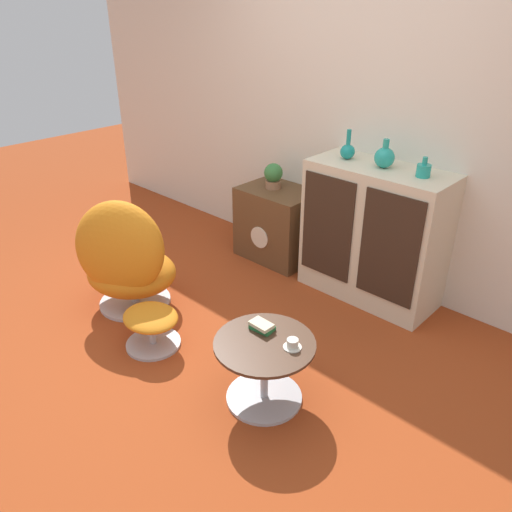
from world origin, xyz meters
The scene contains 13 objects.
ground_plane centered at (0.00, 0.00, 0.00)m, with size 12.00×12.00×0.00m, color #9E3D19.
wall_back centered at (0.00, 1.59, 1.30)m, with size 6.40×0.06×2.60m.
sideboard centered at (0.38, 1.33, 0.51)m, with size 1.02×0.47×1.02m.
tv_console centered at (-0.55, 1.33, 0.31)m, with size 0.64×0.47×0.62m.
egg_chair centered at (-0.79, -0.04, 0.39)m, with size 0.87×0.85×0.87m.
ottoman centered at (-0.30, -0.20, 0.18)m, with size 0.39×0.36×0.26m.
coffee_table centered at (0.57, -0.06, 0.23)m, with size 0.56×0.56×0.40m.
vase_leftmost centered at (0.09, 1.34, 1.08)m, with size 0.11×0.11×0.21m.
vase_inner_left centered at (0.39, 1.34, 1.09)m, with size 0.14×0.14×0.20m.
vase_inner_right centered at (0.68, 1.34, 1.06)m, with size 0.09×0.09×0.13m.
potted_plant centered at (-0.61, 1.33, 0.73)m, with size 0.16×0.16×0.21m.
teacup centered at (0.71, 0.01, 0.42)m, with size 0.10×0.10×0.05m.
book_stack centered at (0.48, 0.01, 0.42)m, with size 0.14×0.10×0.05m.
Camera 1 is at (2.02, -1.67, 2.06)m, focal length 35.00 mm.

